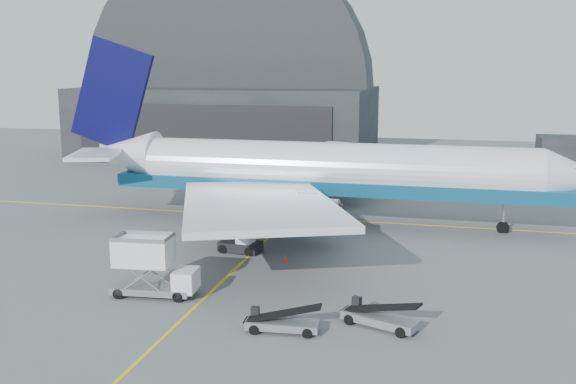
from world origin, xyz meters
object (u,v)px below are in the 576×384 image
(catering_truck, at_px, (151,267))
(airliner, at_px, (314,171))
(belt_loader_a, at_px, (282,323))
(belt_loader_b, at_px, (379,317))
(pushback_tug, at_px, (241,245))

(catering_truck, bearing_deg, airliner, 69.46)
(belt_loader_a, height_order, belt_loader_b, belt_loader_b)
(catering_truck, height_order, pushback_tug, catering_truck)
(catering_truck, relative_size, belt_loader_a, 1.28)
(catering_truck, height_order, belt_loader_a, catering_truck)
(belt_loader_a, bearing_deg, pushback_tug, 111.45)
(pushback_tug, xyz_separation_m, belt_loader_b, (13.11, -13.33, -0.02))
(catering_truck, distance_m, pushback_tug, 12.05)
(catering_truck, relative_size, belt_loader_b, 1.19)
(airliner, xyz_separation_m, belt_loader_a, (3.67, -27.53, -4.76))
(belt_loader_a, relative_size, belt_loader_b, 0.93)
(catering_truck, distance_m, belt_loader_b, 15.97)
(catering_truck, distance_m, belt_loader_a, 11.01)
(belt_loader_b, bearing_deg, airliner, 130.66)
(pushback_tug, bearing_deg, belt_loader_a, -57.33)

